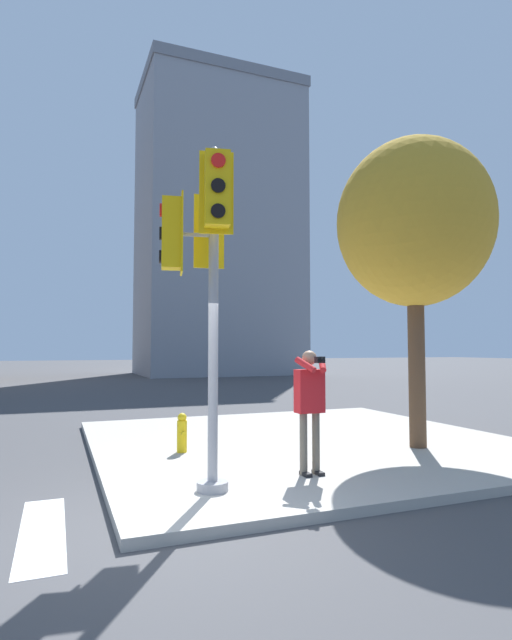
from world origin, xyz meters
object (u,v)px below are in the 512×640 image
(fire_hydrant, at_px, (182,433))
(street_tree, at_px, (414,224))
(person_photographer, at_px, (310,399))
(traffic_signal_pole, at_px, (203,255))

(fire_hydrant, bearing_deg, street_tree, -15.88)
(person_photographer, bearing_deg, street_tree, 20.24)
(traffic_signal_pole, bearing_deg, street_tree, 15.85)
(street_tree, bearing_deg, person_photographer, -159.76)
(traffic_signal_pole, height_order, person_photographer, traffic_signal_pole)
(traffic_signal_pole, relative_size, street_tree, 0.78)
(fire_hydrant, bearing_deg, person_photographer, -58.26)
(traffic_signal_pole, distance_m, person_photographer, 2.56)
(street_tree, bearing_deg, traffic_signal_pole, -164.15)
(traffic_signal_pole, xyz_separation_m, fire_hydrant, (0.32, 2.42, -2.66))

